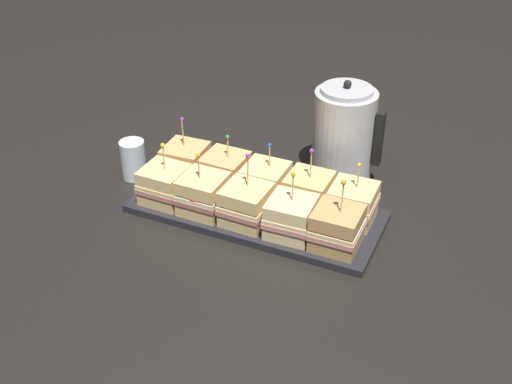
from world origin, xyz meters
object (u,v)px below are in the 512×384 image
(sandwich_back_far_right, at_px, (353,203))
(drinking_glass, at_px, (133,159))
(kettle_steel, at_px, (344,134))
(sandwich_front_far_right, at_px, (337,228))
(sandwich_back_left, at_px, (225,172))
(sandwich_front_left, at_px, (203,194))
(sandwich_back_far_left, at_px, (186,163))
(sandwich_front_far_left, at_px, (165,184))
(sandwich_back_center, at_px, (266,182))
(sandwich_front_center, at_px, (246,205))
(sandwich_back_right, at_px, (309,192))
(sandwich_front_right, at_px, (291,217))
(serving_platter, at_px, (256,212))

(sandwich_back_far_right, height_order, drinking_glass, sandwich_back_far_right)
(kettle_steel, bearing_deg, drinking_glass, -155.49)
(sandwich_front_far_right, bearing_deg, sandwich_back_left, 161.43)
(sandwich_front_left, relative_size, sandwich_back_far_left, 0.92)
(sandwich_front_far_left, relative_size, sandwich_back_far_right, 1.05)
(sandwich_back_center, bearing_deg, sandwich_front_center, -90.49)
(sandwich_front_left, xyz_separation_m, sandwich_back_far_left, (-0.11, 0.11, 0.00))
(sandwich_front_far_right, xyz_separation_m, sandwich_back_right, (-0.11, 0.11, -0.00))
(sandwich_front_left, bearing_deg, sandwich_front_center, 0.54)
(sandwich_front_far_right, relative_size, sandwich_back_far_right, 1.14)
(sandwich_front_left, bearing_deg, sandwich_back_center, 44.82)
(sandwich_front_right, bearing_deg, serving_platter, 153.54)
(drinking_glass, bearing_deg, sandwich_back_right, 3.22)
(sandwich_front_center, height_order, sandwich_front_far_right, sandwich_front_center)
(sandwich_front_left, relative_size, sandwich_back_right, 0.97)
(sandwich_front_far_left, xyz_separation_m, sandwich_front_right, (0.33, -0.00, -0.00))
(sandwich_front_left, bearing_deg, sandwich_back_right, 26.90)
(sandwich_front_center, bearing_deg, drinking_glass, 166.88)
(sandwich_back_left, distance_m, sandwich_back_center, 0.11)
(sandwich_front_center, distance_m, kettle_steel, 0.34)
(sandwich_front_far_left, distance_m, sandwich_back_center, 0.24)
(sandwich_back_far_left, distance_m, sandwich_back_center, 0.22)
(sandwich_front_center, relative_size, sandwich_front_far_right, 1.02)
(sandwich_back_left, relative_size, sandwich_back_right, 0.93)
(serving_platter, xyz_separation_m, sandwich_back_left, (-0.11, 0.05, 0.05))
(sandwich_front_center, relative_size, sandwich_back_right, 1.07)
(sandwich_back_left, bearing_deg, sandwich_back_far_left, 179.62)
(sandwich_front_right, distance_m, sandwich_back_center, 0.16)
(sandwich_back_far_left, distance_m, drinking_glass, 0.14)
(sandwich_front_far_left, height_order, sandwich_back_center, sandwich_front_far_left)
(sandwich_back_far_left, bearing_deg, sandwich_back_left, -0.38)
(sandwich_front_center, height_order, sandwich_back_right, sandwich_front_center)
(sandwich_front_far_right, bearing_deg, serving_platter, 165.67)
(sandwich_back_far_left, height_order, sandwich_back_right, sandwich_back_far_left)
(sandwich_front_right, distance_m, sandwich_back_right, 0.11)
(sandwich_front_right, distance_m, sandwich_front_far_right, 0.11)
(sandwich_front_left, relative_size, sandwich_front_right, 0.99)
(sandwich_front_far_right, xyz_separation_m, sandwich_back_far_right, (0.00, 0.11, -0.00))
(sandwich_front_center, relative_size, kettle_steel, 0.64)
(sandwich_back_left, xyz_separation_m, sandwich_back_far_right, (0.33, 0.00, -0.00))
(sandwich_front_far_right, xyz_separation_m, sandwich_back_center, (-0.22, 0.11, -0.00))
(sandwich_front_far_right, relative_size, sandwich_back_center, 1.14)
(sandwich_front_left, distance_m, sandwich_front_far_right, 0.33)
(sandwich_front_left, bearing_deg, sandwich_back_far_left, 134.82)
(serving_platter, height_order, sandwich_back_right, sandwich_back_right)
(sandwich_front_center, xyz_separation_m, sandwich_back_far_right, (0.22, 0.11, -0.00))
(sandwich_back_far_right, bearing_deg, drinking_glass, -177.60)
(sandwich_front_right, bearing_deg, sandwich_front_far_left, 179.76)
(sandwich_front_center, relative_size, sandwich_back_far_right, 1.16)
(kettle_steel, bearing_deg, sandwich_front_left, -127.74)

